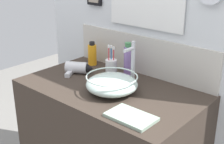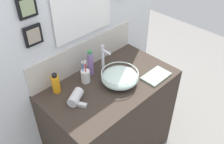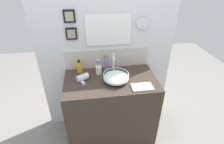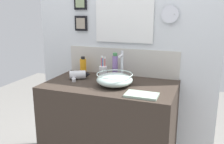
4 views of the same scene
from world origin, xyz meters
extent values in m
cube|color=#382D26|center=(0.00, 0.00, 0.45)|extent=(1.06, 0.62, 0.91)
cube|color=silver|center=(0.00, 0.34, 1.20)|extent=(1.70, 0.06, 2.39)
cube|color=beige|center=(0.00, 0.30, 1.03)|extent=(1.04, 0.02, 0.25)
cube|color=white|center=(0.02, 0.31, 1.39)|extent=(0.47, 0.01, 0.31)
cube|color=white|center=(0.02, 0.30, 1.39)|extent=(0.53, 0.01, 0.37)
cube|color=black|center=(-0.40, 0.30, 1.56)|extent=(0.12, 0.02, 0.14)
cube|color=gray|center=(-0.40, 0.29, 1.56)|extent=(0.09, 0.01, 0.10)
cube|color=black|center=(-0.40, 0.30, 1.37)|extent=(0.12, 0.02, 0.14)
cube|color=gray|center=(-0.40, 0.29, 1.37)|extent=(0.09, 0.01, 0.10)
ellipsoid|color=silver|center=(0.06, -0.05, 0.96)|extent=(0.29, 0.29, 0.10)
torus|color=silver|center=(0.06, -0.05, 1.00)|extent=(0.29, 0.29, 0.01)
torus|color=#B2B7BC|center=(0.06, -0.05, 0.91)|extent=(0.11, 0.11, 0.01)
cylinder|color=silver|center=(0.06, 0.14, 1.02)|extent=(0.02, 0.02, 0.23)
cylinder|color=silver|center=(0.06, 0.10, 1.12)|extent=(0.02, 0.08, 0.02)
cylinder|color=silver|center=(0.06, 0.14, 1.15)|extent=(0.02, 0.02, 0.03)
cylinder|color=silver|center=(-0.32, 0.03, 0.94)|extent=(0.16, 0.13, 0.07)
cone|color=black|center=(-0.24, 0.08, 0.94)|extent=(0.07, 0.08, 0.06)
cube|color=silver|center=(-0.32, -0.03, 0.92)|extent=(0.07, 0.09, 0.02)
cylinder|color=white|center=(-0.12, 0.15, 0.96)|extent=(0.07, 0.07, 0.10)
cylinder|color=#D83F4C|center=(-0.11, 0.16, 0.99)|extent=(0.01, 0.01, 0.17)
cube|color=white|center=(-0.11, 0.16, 1.09)|extent=(0.01, 0.01, 0.02)
cylinder|color=blue|center=(-0.13, 0.16, 0.99)|extent=(0.01, 0.01, 0.17)
cube|color=white|center=(-0.13, 0.16, 1.09)|extent=(0.01, 0.01, 0.02)
cylinder|color=#D83F4C|center=(-0.13, 0.14, 1.00)|extent=(0.01, 0.01, 0.18)
cube|color=white|center=(-0.13, 0.14, 1.10)|extent=(0.01, 0.01, 0.02)
cylinder|color=orange|center=(-0.35, 0.21, 0.98)|extent=(0.06, 0.06, 0.14)
cylinder|color=black|center=(-0.35, 0.21, 1.06)|extent=(0.04, 0.04, 0.02)
cylinder|color=#8C6BB2|center=(-0.03, 0.20, 1.00)|extent=(0.05, 0.05, 0.20)
cylinder|color=#3F7F4C|center=(-0.03, 0.20, 1.11)|extent=(0.04, 0.04, 0.03)
cube|color=#99B29E|center=(0.31, -0.20, 0.91)|extent=(0.23, 0.14, 0.02)
camera|label=1|loc=(1.10, -1.23, 1.64)|focal=50.00mm
camera|label=2|loc=(-1.04, -1.06, 2.17)|focal=40.00mm
camera|label=3|loc=(-0.22, -1.66, 2.02)|focal=28.00mm
camera|label=4|loc=(0.70, -1.83, 1.50)|focal=40.00mm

